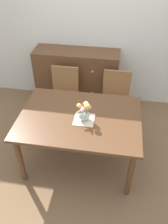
{
  "coord_description": "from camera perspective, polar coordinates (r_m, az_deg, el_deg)",
  "views": [
    {
      "loc": [
        0.39,
        -2.1,
        2.56
      ],
      "look_at": [
        0.06,
        -0.05,
        0.89
      ],
      "focal_mm": 36.98,
      "sensor_mm": 36.0,
      "label": 1
    }
  ],
  "objects": [
    {
      "name": "back_wall",
      "position": [
        3.9,
        3.21,
        21.52
      ],
      "size": [
        7.0,
        0.1,
        2.8
      ],
      "primitive_type": "cube",
      "color": "silver",
      "rests_on": "ground_plane"
    },
    {
      "name": "ground_plane",
      "position": [
        3.34,
        -0.9,
        -11.28
      ],
      "size": [
        12.0,
        12.0,
        0.0
      ],
      "primitive_type": "plane",
      "color": "brown"
    },
    {
      "name": "placemat",
      "position": [
        2.74,
        0.0,
        -1.89
      ],
      "size": [
        0.24,
        0.24,
        0.01
      ],
      "primitive_type": "cube",
      "color": "beige",
      "rests_on": "dining_table"
    },
    {
      "name": "chair_right",
      "position": [
        3.6,
        7.78,
        3.97
      ],
      "size": [
        0.42,
        0.42,
        0.9
      ],
      "rotation": [
        0.0,
        0.0,
        3.14
      ],
      "color": "olive",
      "rests_on": "ground_plane"
    },
    {
      "name": "dining_table",
      "position": [
        2.85,
        -1.04,
        -2.54
      ],
      "size": [
        1.47,
        1.06,
        0.77
      ],
      "color": "brown",
      "rests_on": "ground_plane"
    },
    {
      "name": "chair_left",
      "position": [
        3.69,
        -4.89,
        5.14
      ],
      "size": [
        0.42,
        0.42,
        0.9
      ],
      "rotation": [
        0.0,
        0.0,
        3.14
      ],
      "color": "olive",
      "rests_on": "ground_plane"
    },
    {
      "name": "dresser",
      "position": [
        4.06,
        -1.77,
        8.37
      ],
      "size": [
        1.4,
        0.47,
        1.0
      ],
      "color": "brown",
      "rests_on": "ground_plane"
    },
    {
      "name": "flower_vase",
      "position": [
        2.67,
        0.08,
        0.12
      ],
      "size": [
        0.18,
        0.23,
        0.25
      ],
      "color": "silver",
      "rests_on": "placemat"
    }
  ]
}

